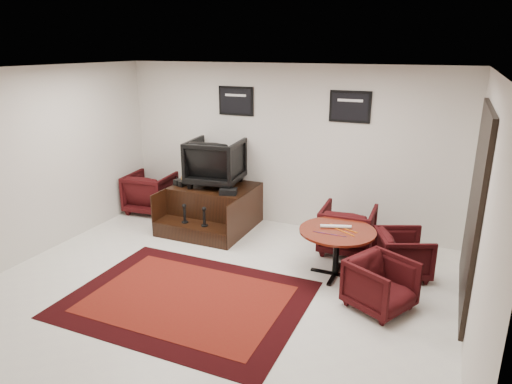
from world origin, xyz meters
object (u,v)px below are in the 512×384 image
(shine_chair, at_px, (216,160))
(meeting_table, at_px, (337,236))
(shine_podium, at_px, (213,208))
(table_chair_corner, at_px, (381,282))
(table_chair_back, at_px, (348,227))
(table_chair_window, at_px, (403,252))
(armchair_side, at_px, (151,191))

(shine_chair, height_order, meeting_table, shine_chair)
(shine_podium, xyz_separation_m, table_chair_corner, (3.15, -1.56, 0.02))
(table_chair_back, bearing_deg, meeting_table, 90.48)
(table_chair_back, distance_m, table_chair_window, 1.00)
(table_chair_back, height_order, table_chair_corner, table_chair_back)
(meeting_table, bearing_deg, table_chair_corner, -41.36)
(table_chair_back, height_order, table_chair_window, table_chair_back)
(shine_chair, height_order, table_chair_corner, shine_chair)
(shine_podium, distance_m, table_chair_window, 3.34)
(shine_podium, bearing_deg, armchair_side, 172.50)
(shine_podium, xyz_separation_m, table_chair_window, (3.29, -0.57, 0.02))
(table_chair_back, xyz_separation_m, table_chair_corner, (0.73, -1.46, -0.05))
(armchair_side, distance_m, table_chair_back, 3.89)
(table_chair_window, relative_size, table_chair_corner, 1.00)
(armchair_side, distance_m, table_chair_window, 4.82)
(armchair_side, height_order, meeting_table, armchair_side)
(shine_podium, distance_m, armchair_side, 1.48)
(table_chair_corner, bearing_deg, armchair_side, 96.98)
(table_chair_back, distance_m, table_chair_corner, 1.63)
(table_chair_back, relative_size, table_chair_corner, 1.15)
(table_chair_window, distance_m, table_chair_corner, 1.00)
(armchair_side, bearing_deg, table_chair_corner, 153.49)
(table_chair_window, bearing_deg, armchair_side, 58.01)
(shine_chair, relative_size, armchair_side, 1.08)
(armchair_side, height_order, table_chair_corner, armchair_side)
(table_chair_back, xyz_separation_m, table_chair_window, (0.88, -0.47, -0.05))
(shine_podium, relative_size, table_chair_back, 1.79)
(shine_podium, relative_size, table_chair_window, 2.07)
(shine_podium, height_order, table_chair_corner, shine_podium)
(table_chair_window, bearing_deg, shine_chair, 54.87)
(shine_chair, distance_m, meeting_table, 2.74)
(meeting_table, distance_m, table_chair_back, 0.86)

